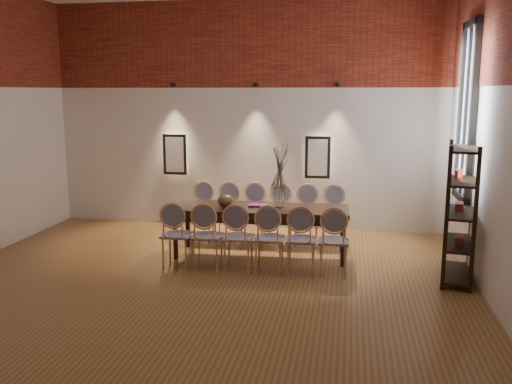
% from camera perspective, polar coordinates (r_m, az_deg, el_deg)
% --- Properties ---
extents(floor, '(7.00, 7.00, 0.02)m').
position_cam_1_polar(floor, '(6.76, -6.86, -10.76)').
color(floor, olive).
rests_on(floor, ground).
extents(wall_back, '(7.00, 0.10, 4.00)m').
position_cam_1_polar(wall_back, '(9.76, -1.08, 7.98)').
color(wall_back, silver).
rests_on(wall_back, ground).
extents(brick_band_back, '(7.00, 0.02, 1.50)m').
position_cam_1_polar(brick_band_back, '(9.71, -1.19, 15.35)').
color(brick_band_back, maroon).
rests_on(brick_band_back, ground).
extents(niche_left, '(0.36, 0.06, 0.66)m').
position_cam_1_polar(niche_left, '(10.05, -8.49, 3.94)').
color(niche_left, '#FFEAC6').
rests_on(niche_left, wall_back).
extents(niche_right, '(0.36, 0.06, 0.66)m').
position_cam_1_polar(niche_right, '(9.55, 6.51, 3.65)').
color(niche_right, '#FFEAC6').
rests_on(niche_right, wall_back).
extents(spot_fixture_left, '(0.08, 0.10, 0.08)m').
position_cam_1_polar(spot_fixture_left, '(9.95, -8.74, 11.08)').
color(spot_fixture_left, black).
rests_on(spot_fixture_left, wall_back).
extents(spot_fixture_mid, '(0.08, 0.10, 0.08)m').
position_cam_1_polar(spot_fixture_mid, '(9.58, -0.04, 11.23)').
color(spot_fixture_mid, black).
rests_on(spot_fixture_mid, wall_back).
extents(spot_fixture_right, '(0.08, 0.10, 0.08)m').
position_cam_1_polar(spot_fixture_right, '(9.44, 8.52, 11.13)').
color(spot_fixture_right, black).
rests_on(spot_fixture_right, wall_back).
extents(window_glass, '(0.02, 0.78, 2.38)m').
position_cam_1_polar(window_glass, '(8.18, 21.41, 7.82)').
color(window_glass, silver).
rests_on(window_glass, wall_right).
extents(window_frame, '(0.08, 0.90, 2.50)m').
position_cam_1_polar(window_frame, '(8.18, 21.28, 7.83)').
color(window_frame, black).
rests_on(window_frame, wall_right).
extents(window_mullion, '(0.06, 0.06, 2.40)m').
position_cam_1_polar(window_mullion, '(8.18, 21.28, 7.83)').
color(window_mullion, black).
rests_on(window_mullion, wall_right).
extents(dining_table, '(2.62, 0.91, 0.75)m').
position_cam_1_polar(dining_table, '(8.11, 0.49, -4.18)').
color(dining_table, '#311B11').
rests_on(dining_table, floor).
extents(chair_near_a, '(0.45, 0.45, 0.94)m').
position_cam_1_polar(chair_near_a, '(7.65, -8.29, -4.47)').
color(chair_near_a, '#E6A675').
rests_on(chair_near_a, floor).
extents(chair_near_b, '(0.45, 0.45, 0.94)m').
position_cam_1_polar(chair_near_b, '(7.54, -5.13, -4.62)').
color(chair_near_b, '#E6A675').
rests_on(chair_near_b, floor).
extents(chair_near_c, '(0.45, 0.45, 0.94)m').
position_cam_1_polar(chair_near_c, '(7.45, -1.89, -4.76)').
color(chair_near_c, '#E6A675').
rests_on(chair_near_c, floor).
extents(chair_near_d, '(0.45, 0.45, 0.94)m').
position_cam_1_polar(chair_near_d, '(7.39, 1.42, -4.89)').
color(chair_near_d, '#E6A675').
rests_on(chair_near_d, floor).
extents(chair_near_e, '(0.45, 0.45, 0.94)m').
position_cam_1_polar(chair_near_e, '(7.35, 4.78, -5.00)').
color(chair_near_e, '#E6A675').
rests_on(chair_near_e, floor).
extents(chair_near_f, '(0.45, 0.45, 0.94)m').
position_cam_1_polar(chair_near_f, '(7.34, 8.16, -5.10)').
color(chair_near_f, '#E6A675').
rests_on(chair_near_f, floor).
extents(chair_far_a, '(0.45, 0.45, 0.94)m').
position_cam_1_polar(chair_far_a, '(8.95, -5.78, -2.20)').
color(chair_far_a, '#E6A675').
rests_on(chair_far_a, floor).
extents(chair_far_b, '(0.45, 0.45, 0.94)m').
position_cam_1_polar(chair_far_b, '(8.86, -3.06, -2.30)').
color(chair_far_b, '#E6A675').
rests_on(chair_far_b, floor).
extents(chair_far_c, '(0.45, 0.45, 0.94)m').
position_cam_1_polar(chair_far_c, '(8.78, -0.30, -2.39)').
color(chair_far_c, '#E6A675').
rests_on(chair_far_c, floor).
extents(chair_far_d, '(0.45, 0.45, 0.94)m').
position_cam_1_polar(chair_far_d, '(8.73, 2.51, -2.48)').
color(chair_far_d, '#E6A675').
rests_on(chair_far_d, floor).
extents(chair_far_e, '(0.45, 0.45, 0.94)m').
position_cam_1_polar(chair_far_e, '(8.70, 5.34, -2.56)').
color(chair_far_e, '#E6A675').
rests_on(chair_far_e, floor).
extents(chair_far_f, '(0.45, 0.45, 0.94)m').
position_cam_1_polar(chair_far_f, '(8.69, 8.19, -2.64)').
color(chair_far_f, '#E6A675').
rests_on(chair_far_f, floor).
extents(vase, '(0.14, 0.14, 0.30)m').
position_cam_1_polar(vase, '(7.96, 2.46, -0.59)').
color(vase, silver).
rests_on(vase, dining_table).
extents(dried_branches, '(0.50, 0.50, 0.70)m').
position_cam_1_polar(dried_branches, '(7.88, 2.49, 2.62)').
color(dried_branches, '#493E30').
rests_on(dried_branches, vase).
extents(bowl, '(0.24, 0.24, 0.18)m').
position_cam_1_polar(bowl, '(8.04, -3.23, -0.92)').
color(bowl, brown).
rests_on(bowl, dining_table).
extents(book, '(0.27, 0.19, 0.03)m').
position_cam_1_polar(book, '(8.06, 0.15, -1.43)').
color(book, '#8F1871').
rests_on(book, dining_table).
extents(shelving_rack, '(0.55, 1.05, 1.80)m').
position_cam_1_polar(shelving_rack, '(7.46, 20.70, -2.03)').
color(shelving_rack, black).
rests_on(shelving_rack, floor).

